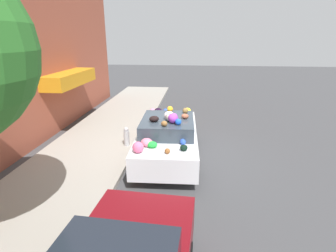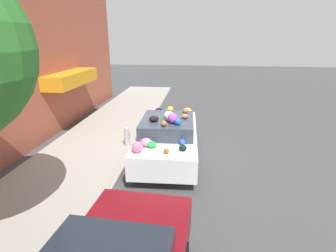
% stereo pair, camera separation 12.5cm
% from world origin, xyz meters
% --- Properties ---
extents(ground_plane, '(60.00, 60.00, 0.00)m').
position_xyz_m(ground_plane, '(0.00, 0.00, 0.00)').
color(ground_plane, '#424244').
extents(sidewalk_curb, '(24.00, 3.20, 0.15)m').
position_xyz_m(sidewalk_curb, '(0.00, 2.70, 0.07)').
color(sidewalk_curb, '#9E998E').
rests_on(sidewalk_curb, ground).
extents(building_facade, '(18.00, 1.20, 6.24)m').
position_xyz_m(building_facade, '(0.12, 4.92, 3.08)').
color(building_facade, '#9E4C38').
rests_on(building_facade, ground).
extents(fire_hydrant, '(0.20, 0.20, 0.70)m').
position_xyz_m(fire_hydrant, '(0.46, 1.45, 0.49)').
color(fire_hydrant, '#B2B2B7').
rests_on(fire_hydrant, sidewalk_curb).
extents(art_car, '(4.50, 2.02, 1.70)m').
position_xyz_m(art_car, '(-0.03, -0.08, 0.74)').
color(art_car, silver).
rests_on(art_car, ground).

